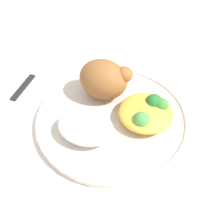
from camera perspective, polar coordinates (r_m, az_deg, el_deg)
name	(u,v)px	position (r m, az deg, el deg)	size (l,w,h in m)	color
ground_plane	(112,121)	(0.52, 0.00, -1.90)	(2.00, 2.00, 0.00)	silver
plate	(112,118)	(0.52, 0.00, -1.31)	(0.28, 0.28, 0.02)	beige
roasted_chicken	(104,79)	(0.53, -1.54, 6.66)	(0.10, 0.07, 0.07)	brown
rice_pile	(86,127)	(0.48, -5.33, -3.01)	(0.10, 0.08, 0.03)	white
mac_cheese_with_broccoli	(147,112)	(0.50, 7.04, 0.09)	(0.10, 0.10, 0.04)	gold
fork	(43,82)	(0.62, -13.80, 5.96)	(0.03, 0.14, 0.01)	#B2B2B7
knife	(32,75)	(0.64, -15.74, 7.11)	(0.03, 0.19, 0.01)	black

